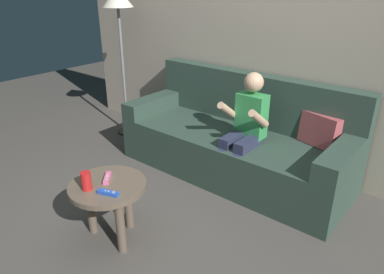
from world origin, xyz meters
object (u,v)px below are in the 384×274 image
person_seated_on_couch (245,126)px  coffee_table (109,195)px  couch (237,142)px  soda_can (86,181)px  game_remote_blue_center (108,193)px  game_remote_pink_near_edge (107,178)px  floor_lamp (118,9)px

person_seated_on_couch → coffee_table: (-0.33, -1.16, -0.21)m
couch → soda_can: (-0.19, -1.48, 0.20)m
couch → game_remote_blue_center: couch is taller
coffee_table → game_remote_blue_center: game_remote_blue_center is taller
game_remote_pink_near_edge → coffee_table: bearing=-33.5°
couch → game_remote_pink_near_edge: size_ratio=16.37×
game_remote_pink_near_edge → soda_can: bearing=-91.4°
game_remote_blue_center → floor_lamp: 2.23m
person_seated_on_couch → coffee_table: size_ratio=1.94×
game_remote_pink_near_edge → soda_can: size_ratio=1.04×
coffee_table → game_remote_pink_near_edge: bearing=146.5°
person_seated_on_couch → coffee_table: 1.22m
game_remote_pink_near_edge → soda_can: 0.17m
person_seated_on_couch → game_remote_blue_center: bearing=-100.2°
floor_lamp → game_remote_blue_center: bearing=-43.9°
floor_lamp → person_seated_on_couch: bearing=-5.6°
coffee_table → soda_can: bearing=-110.1°
couch → soda_can: bearing=-97.5°
couch → game_remote_blue_center: 1.44m
couch → coffee_table: size_ratio=4.09×
coffee_table → soda_can: size_ratio=4.18×
coffee_table → floor_lamp: 2.16m
couch → game_remote_pink_near_edge: 1.34m
floor_lamp → game_remote_pink_near_edge: bearing=-44.7°
couch → game_remote_pink_near_edge: couch is taller
game_remote_pink_near_edge → floor_lamp: (-1.31, 1.29, 0.93)m
person_seated_on_couch → game_remote_blue_center: 1.27m
person_seated_on_couch → couch: bearing=133.9°
game_remote_blue_center → floor_lamp: (-1.46, 1.41, 0.93)m
coffee_table → game_remote_pink_near_edge: 0.11m
game_remote_blue_center → soda_can: 0.17m
person_seated_on_couch → soda_can: bearing=-106.3°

